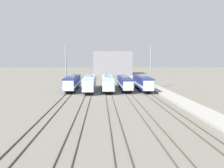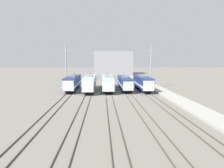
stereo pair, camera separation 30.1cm
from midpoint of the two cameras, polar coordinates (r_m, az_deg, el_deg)
ground_plane at (r=52.75m, az=-0.75°, el=-2.97°), size 400.00×400.00×0.00m
rail_pair_far_left at (r=53.35m, az=-11.38°, el=-2.91°), size 1.50×120.00×0.15m
rail_pair_center_left at (r=52.82m, az=-6.10°, el=-2.91°), size 1.51×120.00×0.15m
rail_pair_center at (r=52.74m, az=-0.75°, el=-2.89°), size 1.51×120.00×0.15m
rail_pair_center_right at (r=53.12m, az=4.56°, el=-2.84°), size 1.51×120.00×0.15m
rail_pair_far_right at (r=53.95m, az=9.75°, el=-2.78°), size 1.50×120.00×0.15m
locomotive_far_left at (r=62.00m, az=-10.14°, el=0.36°), size 3.00×17.03×4.93m
locomotive_center_left at (r=59.65m, az=-5.70°, el=0.26°), size 2.91×17.68×4.86m
locomotive_center at (r=61.23m, az=-1.02°, el=0.31°), size 3.10×19.40×4.78m
locomotive_center_right at (r=62.03m, az=3.51°, el=0.32°), size 2.82×17.63×4.44m
locomotive_far_right at (r=61.45m, az=8.20°, el=0.34°), size 3.02×16.64×5.08m
catenary_tower_left at (r=64.65m, az=-11.76°, el=4.48°), size 2.43×0.37×12.85m
catenary_tower_right at (r=65.46m, az=10.27°, el=4.53°), size 2.43×0.37×12.85m
platform at (r=55.13m, az=14.53°, el=-2.58°), size 4.00×120.00×0.37m
traffic_cone at (r=52.48m, az=16.81°, el=-2.51°), size 0.36×0.36×0.68m
depot_building at (r=132.84m, az=0.34°, el=5.53°), size 22.64×13.57×13.41m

